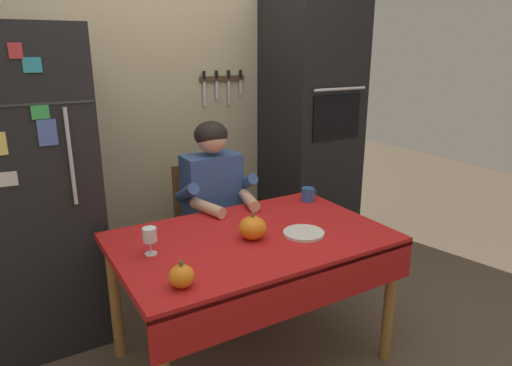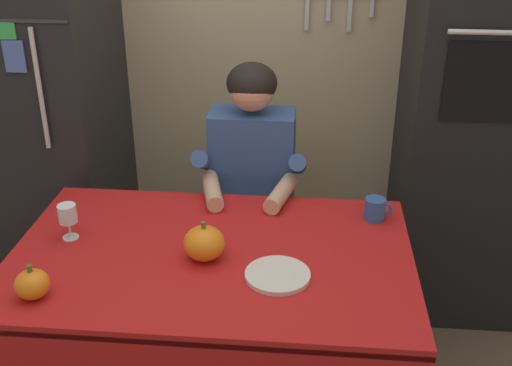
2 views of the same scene
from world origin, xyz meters
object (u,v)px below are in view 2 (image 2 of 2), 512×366
chair_behind_person (255,208)px  pumpkin_large (32,284)px  seated_person (251,182)px  wall_oven (476,96)px  refrigerator (40,117)px  wine_glass (68,215)px  coffee_mug (375,209)px  serving_tray (278,275)px  dining_table (211,276)px  pumpkin_medium (204,243)px

chair_behind_person → pumpkin_large: bearing=-118.6°
seated_person → pumpkin_large: size_ratio=10.65×
wall_oven → refrigerator: bearing=-178.9°
chair_behind_person → pumpkin_large: size_ratio=7.96×
wine_glass → pumpkin_large: 0.36m
coffee_mug → serving_tray: 0.55m
wall_oven → dining_table: 1.45m
serving_tray → wall_oven: bearing=51.8°
refrigerator → dining_table: refrigerator is taller
chair_behind_person → pumpkin_medium: chair_behind_person is taller
dining_table → pumpkin_medium: 0.14m
wall_oven → pumpkin_large: 1.99m
coffee_mug → serving_tray: (-0.35, -0.42, -0.04)m
wall_oven → coffee_mug: wall_oven is taller
wall_oven → pumpkin_large: size_ratio=17.96×
wall_oven → pumpkin_medium: (-1.07, -0.94, -0.25)m
coffee_mug → pumpkin_medium: size_ratio=0.74×
pumpkin_medium → serving_tray: bearing=-19.8°
seated_person → coffee_mug: bearing=-29.6°
wall_oven → wine_glass: size_ratio=15.63×
wall_oven → serving_tray: (-0.81, -1.03, -0.30)m
dining_table → coffee_mug: size_ratio=13.19×
seated_person → serving_tray: seated_person is taller
seated_person → pumpkin_large: (-0.59, -0.89, 0.05)m
wine_glass → serving_tray: wine_glass is taller
seated_person → pumpkin_large: bearing=-123.5°
dining_table → pumpkin_medium: pumpkin_medium is taller
seated_person → coffee_mug: 0.58m
serving_tray → pumpkin_medium: bearing=160.2°
chair_behind_person → serving_tray: chair_behind_person is taller
dining_table → chair_behind_person: (0.08, 0.79, -0.14)m
chair_behind_person → pumpkin_medium: size_ratio=6.52×
refrigerator → chair_behind_person: refrigerator is taller
chair_behind_person → coffee_mug: bearing=-43.3°
dining_table → wine_glass: bearing=172.2°
wine_glass → pumpkin_large: (0.01, -0.36, -0.05)m
dining_table → chair_behind_person: 0.81m
wall_oven → wine_glass: 1.80m
refrigerator → chair_behind_person: (1.03, -0.09, -0.39)m
wall_oven → wine_glass: wall_oven is taller
seated_person → coffee_mug: size_ratio=11.73×
chair_behind_person → coffee_mug: chair_behind_person is taller
wine_glass → coffee_mug: bearing=12.5°
wine_glass → refrigerator: bearing=117.8°
dining_table → serving_tray: bearing=-24.1°
wall_oven → coffee_mug: size_ratio=19.78×
coffee_mug → dining_table: bearing=-151.6°
pumpkin_large → seated_person: bearing=56.5°
chair_behind_person → wine_glass: chair_behind_person is taller
chair_behind_person → wine_glass: (-0.60, -0.72, 0.32)m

